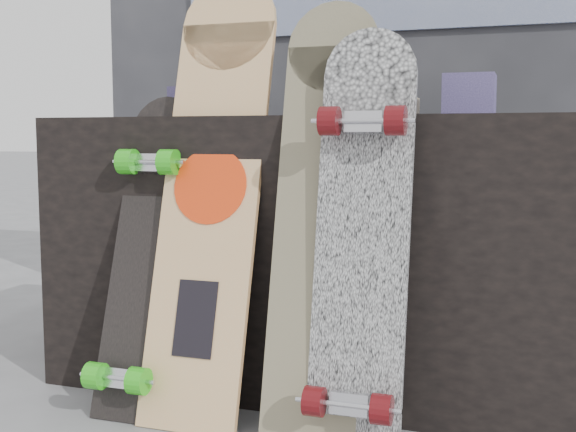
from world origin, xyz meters
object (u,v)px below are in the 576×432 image
(vendor_table, at_px, (327,252))
(skateboard_dark, at_px, (144,249))
(longboard_geisha, at_px, (212,180))
(longboard_celtic, at_px, (323,203))
(longboard_cascadia, at_px, (361,232))

(vendor_table, relative_size, skateboard_dark, 1.86)
(longboard_geisha, distance_m, skateboard_dark, 0.27)
(longboard_celtic, bearing_deg, vendor_table, 103.77)
(vendor_table, bearing_deg, longboard_cascadia, -64.22)
(longboard_cascadia, relative_size, skateboard_dark, 1.17)
(vendor_table, height_order, longboard_geisha, longboard_geisha)
(vendor_table, relative_size, longboard_cascadia, 1.58)
(longboard_cascadia, bearing_deg, vendor_table, 115.78)
(vendor_table, distance_m, skateboard_dark, 0.55)
(longboard_cascadia, bearing_deg, longboard_celtic, 153.68)
(longboard_cascadia, height_order, skateboard_dark, longboard_cascadia)
(longboard_geisha, relative_size, skateboard_dark, 1.38)
(vendor_table, bearing_deg, skateboard_dark, -139.57)
(vendor_table, distance_m, longboard_celtic, 0.41)
(longboard_geisha, xyz_separation_m, longboard_cascadia, (0.43, -0.10, -0.11))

